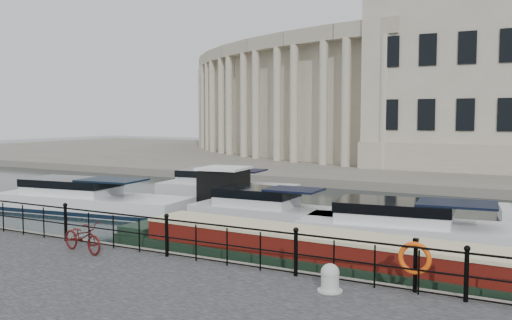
{
  "coord_description": "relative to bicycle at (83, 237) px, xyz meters",
  "views": [
    {
      "loc": [
        9.88,
        -14.79,
        4.52
      ],
      "look_at": [
        0.5,
        2.0,
        3.0
      ],
      "focal_mm": 40.0,
      "sensor_mm": 36.0,
      "label": 1
    }
  ],
  "objects": [
    {
      "name": "ground_plane",
      "position": [
        2.43,
        3.05,
        -1.01
      ],
      "size": [
        160.0,
        160.0,
        0.0
      ],
      "primitive_type": "plane",
      "color": "black",
      "rests_on": "ground"
    },
    {
      "name": "far_bank",
      "position": [
        2.43,
        42.05,
        -0.73
      ],
      "size": [
        120.0,
        42.0,
        0.55
      ],
      "primitive_type": "cube",
      "color": "#6B665B",
      "rests_on": "ground_plane"
    },
    {
      "name": "railing",
      "position": [
        2.43,
        0.8,
        0.2
      ],
      "size": [
        24.14,
        0.14,
        1.22
      ],
      "color": "black",
      "rests_on": "near_quay"
    },
    {
      "name": "civic_building",
      "position": [
        1.44,
        37.76,
        6.03
      ],
      "size": [
        53.55,
        31.84,
        16.85
      ],
      "color": "#ADA38C",
      "rests_on": "far_bank"
    },
    {
      "name": "bicycle",
      "position": [
        0.0,
        0.0,
        0.0
      ],
      "size": [
        1.81,
        0.91,
        0.91
      ],
      "primitive_type": "imported",
      "rotation": [
        0.0,
        0.0,
        1.39
      ],
      "color": "#460D0C",
      "rests_on": "near_quay"
    },
    {
      "name": "mooring_bollard",
      "position": [
        7.64,
        0.05,
        -0.16
      ],
      "size": [
        0.57,
        0.57,
        0.64
      ],
      "color": "#B8B9B4",
      "rests_on": "near_quay"
    },
    {
      "name": "life_ring_post",
      "position": [
        9.32,
        0.89,
        0.31
      ],
      "size": [
        0.75,
        0.2,
        1.22
      ],
      "color": "black",
      "rests_on": "near_quay"
    },
    {
      "name": "narrowboat",
      "position": [
        6.25,
        3.05,
        -0.64
      ],
      "size": [
        14.69,
        2.57,
        1.54
      ],
      "rotation": [
        0.0,
        0.0,
        -0.04
      ],
      "color": "black",
      "rests_on": "ground_plane"
    },
    {
      "name": "harbour_hut",
      "position": [
        -1.86,
        10.55,
        -0.05
      ],
      "size": [
        3.1,
        2.69,
        2.18
      ],
      "rotation": [
        0.0,
        0.0,
        0.12
      ],
      "color": "#6B665B",
      "rests_on": "ground_plane"
    },
    {
      "name": "cabin_cruisers",
      "position": [
        1.26,
        10.1,
        -0.64
      ],
      "size": [
        29.05,
        10.69,
        1.99
      ],
      "color": "white",
      "rests_on": "ground_plane"
    }
  ]
}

